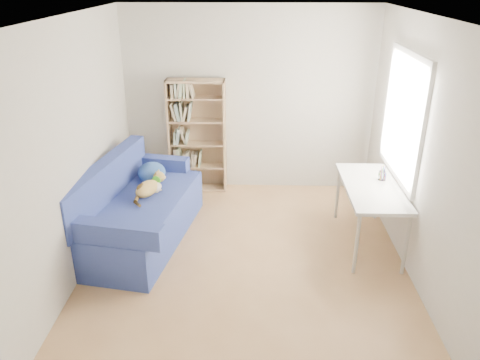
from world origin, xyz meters
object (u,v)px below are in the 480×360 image
sofa (137,211)px  desk (372,191)px  bookshelf (197,141)px  pen_cup (382,175)px

sofa → desk: 2.75m
bookshelf → sofa: bearing=-111.5°
desk → pen_cup: (0.15, 0.17, 0.13)m
bookshelf → desk: (2.16, -1.47, -0.07)m
bookshelf → pen_cup: bookshelf is taller
sofa → bookshelf: bookshelf is taller
sofa → desk: bearing=9.3°
desk → pen_cup: 0.26m
pen_cup → sofa: bearing=-177.0°
sofa → pen_cup: size_ratio=12.39×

